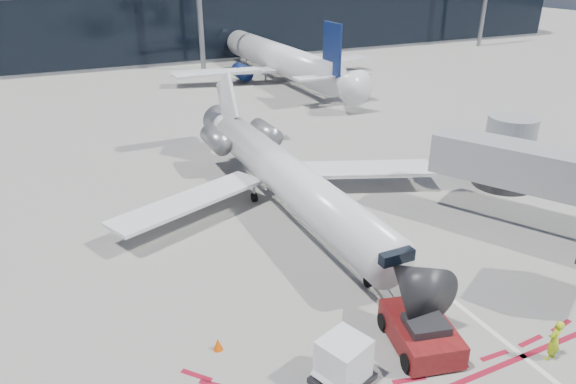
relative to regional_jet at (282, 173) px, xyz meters
name	(u,v)px	position (x,y,z in m)	size (l,w,h in m)	color
ground	(362,228)	(2.90, -4.73, -2.22)	(260.00, 260.00, 0.00)	slate
apron_centerline	(344,214)	(2.90, -2.73, -2.22)	(0.25, 40.00, 0.01)	silver
apron_stop_bar	(523,356)	(2.90, -16.23, -2.22)	(14.00, 0.25, 0.01)	maroon
jet_bridge	(538,170)	(12.69, -7.74, 0.79)	(10.03, 15.20, 4.90)	#92959A
regional_jet	(282,173)	(0.00, 0.00, 0.00)	(21.54, 26.57, 6.65)	silver
pushback_tug	(421,332)	(-0.36, -13.95, -1.57)	(3.09, 5.76, 1.47)	#580C13
ramp_worker	(554,340)	(3.74, -16.73, -1.33)	(0.65, 0.43, 1.78)	#B4D616
uld_container	(343,362)	(-4.17, -14.34, -1.29)	(2.47, 2.29, 1.88)	black
safety_cone_left	(218,344)	(-7.75, -10.76, -1.95)	(0.39, 0.39, 0.54)	#E55004
bg_airliner_1	(277,37)	(14.91, 33.92, 2.96)	(32.02, 33.91, 10.36)	silver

